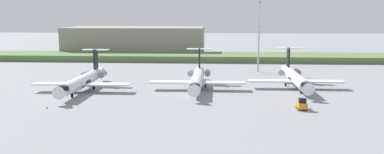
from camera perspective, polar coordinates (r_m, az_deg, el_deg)
The scene contains 10 objects.
ground_plane at distance 124.54m, azimuth 0.71°, elevation 0.43°, with size 500.00×500.00×0.00m, color gray.
grass_berm at distance 160.73m, azimuth 1.35°, elevation 2.78°, with size 320.00×20.00×2.38m, color #597542.
regional_jet_nearest at distance 100.94m, azimuth -14.81°, elevation -0.42°, with size 22.81×31.00×9.00m.
regional_jet_second at distance 100.08m, azimuth 0.78°, elevation -0.20°, with size 22.81×31.00×9.00m.
regional_jet_third at distance 104.89m, azimuth 14.06°, elevation -0.05°, with size 22.81×31.00×9.00m.
antenna_mast at distance 129.70m, azimuth 9.22°, elevation 4.68°, with size 4.40×0.50×21.77m.
distant_hangar at distance 184.75m, azimuth -7.75°, elevation 5.01°, with size 59.64×27.23×12.03m, color gray.
baggage_tug at distance 81.76m, azimuth 14.95°, elevation -3.67°, with size 1.72×3.20×2.30m.
safety_cone_front_marker at distance 84.77m, azimuth -19.49°, elevation -3.95°, with size 0.44×0.44×0.55m, color orange.
safety_cone_mid_marker at distance 83.41m, azimuth -17.01°, elevation -4.03°, with size 0.44×0.44×0.55m, color orange.
Camera 1 is at (6.00, -93.02, 18.43)m, focal length 38.49 mm.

